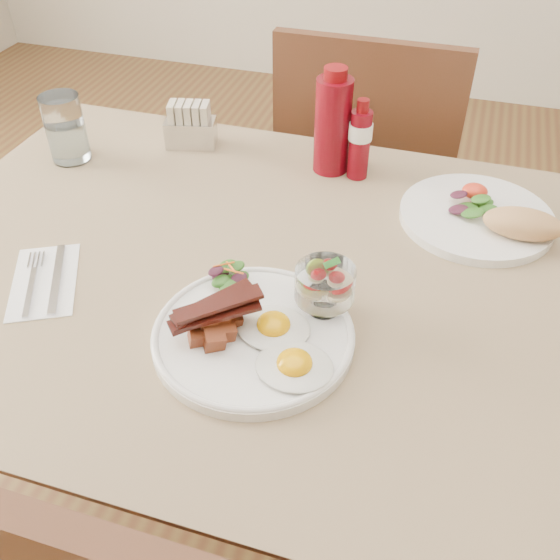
% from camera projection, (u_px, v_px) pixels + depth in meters
% --- Properties ---
extents(table, '(1.33, 0.88, 0.75)m').
position_uv_depth(table, '(295.00, 313.00, 1.04)').
color(table, '#502919').
rests_on(table, ground).
extents(chair_far, '(0.42, 0.42, 0.93)m').
position_uv_depth(chair_far, '(366.00, 183.00, 1.61)').
color(chair_far, '#502919').
rests_on(chair_far, ground).
extents(main_plate, '(0.28, 0.28, 0.02)m').
position_uv_depth(main_plate, '(253.00, 336.00, 0.86)').
color(main_plate, white).
rests_on(main_plate, table).
extents(fried_eggs, '(0.17, 0.17, 0.03)m').
position_uv_depth(fried_eggs, '(284.00, 345.00, 0.83)').
color(fried_eggs, silver).
rests_on(fried_eggs, main_plate).
extents(bacon_potato_pile, '(0.12, 0.11, 0.06)m').
position_uv_depth(bacon_potato_pile, '(215.00, 320.00, 0.84)').
color(bacon_potato_pile, brown).
rests_on(bacon_potato_pile, main_plate).
extents(side_salad, '(0.06, 0.06, 0.03)m').
position_uv_depth(side_salad, '(229.00, 277.00, 0.92)').
color(side_salad, '#224C14').
rests_on(side_salad, main_plate).
extents(fruit_cup, '(0.08, 0.08, 0.09)m').
position_uv_depth(fruit_cup, '(325.00, 284.00, 0.86)').
color(fruit_cup, white).
rests_on(fruit_cup, main_plate).
extents(second_plate, '(0.27, 0.26, 0.07)m').
position_uv_depth(second_plate, '(487.00, 217.00, 1.06)').
color(second_plate, white).
rests_on(second_plate, table).
extents(ketchup_bottle, '(0.08, 0.08, 0.20)m').
position_uv_depth(ketchup_bottle, '(333.00, 124.00, 1.16)').
color(ketchup_bottle, '#63050F').
rests_on(ketchup_bottle, table).
extents(hot_sauce_bottle, '(0.06, 0.06, 0.15)m').
position_uv_depth(hot_sauce_bottle, '(360.00, 141.00, 1.15)').
color(hot_sauce_bottle, '#63050F').
rests_on(hot_sauce_bottle, table).
extents(sugar_caddy, '(0.11, 0.08, 0.09)m').
position_uv_depth(sugar_caddy, '(190.00, 127.00, 1.27)').
color(sugar_caddy, silver).
rests_on(sugar_caddy, table).
extents(water_glass, '(0.08, 0.08, 0.13)m').
position_uv_depth(water_glass, '(66.00, 132.00, 1.21)').
color(water_glass, white).
rests_on(water_glass, table).
extents(napkin_cutlery, '(0.17, 0.20, 0.01)m').
position_uv_depth(napkin_cutlery, '(45.00, 281.00, 0.96)').
color(napkin_cutlery, white).
rests_on(napkin_cutlery, table).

